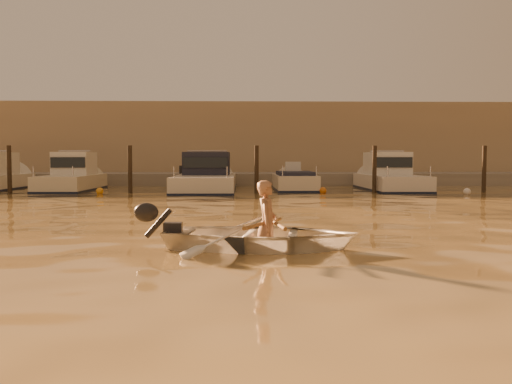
{
  "coord_description": "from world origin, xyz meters",
  "views": [
    {
      "loc": [
        -0.87,
        -10.18,
        1.49
      ],
      "look_at": [
        -0.54,
        2.09,
        0.75
      ],
      "focal_mm": 40.0,
      "sensor_mm": 36.0,
      "label": 1
    }
  ],
  "objects_px": {
    "moored_boat_2": "(206,177)",
    "waterfront_building": "(254,144)",
    "dinghy": "(261,236)",
    "person": "(267,224)",
    "moored_boat_3": "(295,185)",
    "moored_boat_1": "(71,177)",
    "moored_boat_4": "(390,176)"
  },
  "relations": [
    {
      "from": "moored_boat_1",
      "to": "dinghy",
      "type": "bearing_deg",
      "value": -64.55
    },
    {
      "from": "person",
      "to": "moored_boat_4",
      "type": "relative_size",
      "value": 0.21
    },
    {
      "from": "dinghy",
      "to": "person",
      "type": "height_order",
      "value": "person"
    },
    {
      "from": "person",
      "to": "moored_boat_1",
      "type": "relative_size",
      "value": 0.23
    },
    {
      "from": "dinghy",
      "to": "moored_boat_3",
      "type": "xyz_separation_m",
      "value": [
        2.16,
        16.91,
        0.02
      ]
    },
    {
      "from": "dinghy",
      "to": "moored_boat_2",
      "type": "relative_size",
      "value": 0.37
    },
    {
      "from": "person",
      "to": "moored_boat_1",
      "type": "distance_m",
      "value": 18.79
    },
    {
      "from": "waterfront_building",
      "to": "moored_boat_2",
      "type": "bearing_deg",
      "value": -102.54
    },
    {
      "from": "dinghy",
      "to": "moored_boat_2",
      "type": "height_order",
      "value": "moored_boat_2"
    },
    {
      "from": "moored_boat_1",
      "to": "moored_boat_2",
      "type": "height_order",
      "value": "same"
    },
    {
      "from": "dinghy",
      "to": "moored_boat_4",
      "type": "xyz_separation_m",
      "value": [
        6.6,
        16.91,
        0.42
      ]
    },
    {
      "from": "dinghy",
      "to": "person",
      "type": "bearing_deg",
      "value": -90.0
    },
    {
      "from": "dinghy",
      "to": "moored_boat_4",
      "type": "height_order",
      "value": "moored_boat_4"
    },
    {
      "from": "dinghy",
      "to": "moored_boat_3",
      "type": "relative_size",
      "value": 0.6
    },
    {
      "from": "moored_boat_2",
      "to": "waterfront_building",
      "type": "relative_size",
      "value": 0.19
    },
    {
      "from": "moored_boat_1",
      "to": "waterfront_building",
      "type": "height_order",
      "value": "waterfront_building"
    },
    {
      "from": "moored_boat_2",
      "to": "waterfront_building",
      "type": "distance_m",
      "value": 11.41
    },
    {
      "from": "moored_boat_3",
      "to": "person",
      "type": "bearing_deg",
      "value": -96.93
    },
    {
      "from": "dinghy",
      "to": "moored_boat_2",
      "type": "distance_m",
      "value": 17.02
    },
    {
      "from": "waterfront_building",
      "to": "moored_boat_1",
      "type": "bearing_deg",
      "value": -127.99
    },
    {
      "from": "moored_boat_4",
      "to": "person",
      "type": "bearing_deg",
      "value": -111.01
    },
    {
      "from": "moored_boat_1",
      "to": "moored_boat_3",
      "type": "xyz_separation_m",
      "value": [
        10.21,
        0.0,
        -0.4
      ]
    },
    {
      "from": "dinghy",
      "to": "person",
      "type": "xyz_separation_m",
      "value": [
        0.1,
        -0.01,
        0.2
      ]
    },
    {
      "from": "dinghy",
      "to": "moored_boat_2",
      "type": "xyz_separation_m",
      "value": [
        -1.91,
        16.91,
        0.42
      ]
    },
    {
      "from": "person",
      "to": "waterfront_building",
      "type": "bearing_deg",
      "value": 7.54
    },
    {
      "from": "person",
      "to": "moored_boat_4",
      "type": "xyz_separation_m",
      "value": [
        6.5,
        16.93,
        0.21
      ]
    },
    {
      "from": "moored_boat_1",
      "to": "waterfront_building",
      "type": "distance_m",
      "value": 14.07
    },
    {
      "from": "moored_boat_2",
      "to": "moored_boat_4",
      "type": "height_order",
      "value": "same"
    },
    {
      "from": "person",
      "to": "moored_boat_3",
      "type": "relative_size",
      "value": 0.27
    },
    {
      "from": "moored_boat_4",
      "to": "waterfront_building",
      "type": "height_order",
      "value": "waterfront_building"
    },
    {
      "from": "person",
      "to": "moored_boat_1",
      "type": "bearing_deg",
      "value": 34.16
    },
    {
      "from": "person",
      "to": "moored_boat_2",
      "type": "height_order",
      "value": "moored_boat_2"
    }
  ]
}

